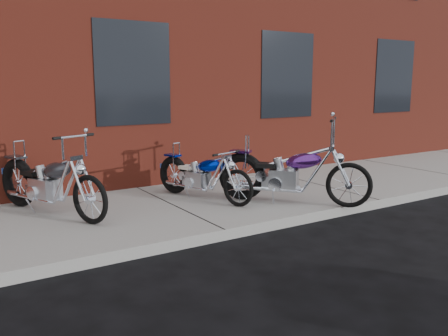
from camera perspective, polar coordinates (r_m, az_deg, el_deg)
ground at (r=6.27m, az=0.13°, el=-8.74°), size 120.00×120.00×0.00m
sidewalk at (r=7.51m, az=-6.06°, el=-5.01°), size 22.00×3.00×0.15m
building_brick at (r=13.53m, az=-19.38°, el=17.97°), size 22.00×10.00×8.00m
chopper_purple at (r=7.54m, az=7.88°, el=-0.96°), size 1.65×1.94×1.37m
chopper_blue at (r=7.77m, az=-2.72°, el=-1.11°), size 0.76×1.96×0.88m
chopper_third at (r=7.31m, az=-20.31°, el=-1.98°), size 1.03×2.21×1.20m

